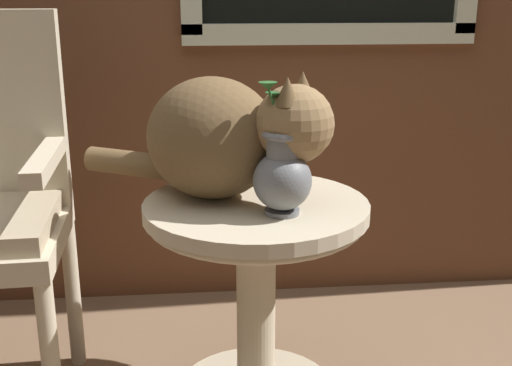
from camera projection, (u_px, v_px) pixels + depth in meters
name	position (u px, v px, depth m)	size (l,w,h in m)	color
wicker_side_table	(256.00, 269.00, 1.69)	(0.58, 0.58, 0.59)	beige
cat	(223.00, 136.00, 1.62)	(0.64, 0.44, 0.33)	brown
pewter_vase_with_ivy	(282.00, 174.00, 1.52)	(0.14, 0.14, 0.32)	slate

